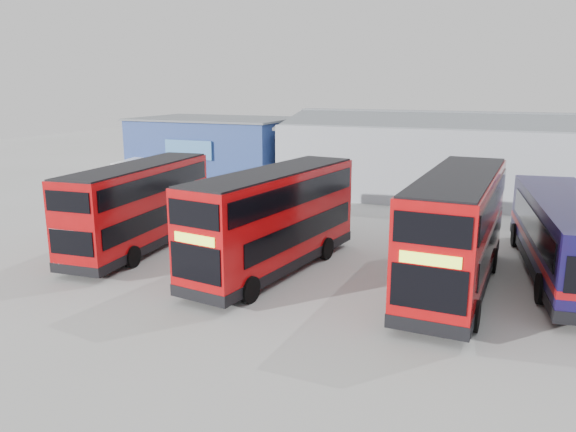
{
  "coord_description": "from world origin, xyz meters",
  "views": [
    {
      "loc": [
        8.77,
        -21.6,
        7.78
      ],
      "look_at": [
        -0.45,
        0.56,
        2.1
      ],
      "focal_mm": 35.0,
      "sensor_mm": 36.0,
      "label": 1
    }
  ],
  "objects": [
    {
      "name": "double_decker_centre",
      "position": [
        -0.53,
        -0.8,
        2.14
      ],
      "size": [
        3.89,
        10.41,
        4.31
      ],
      "rotation": [
        0.0,
        0.0,
        -0.14
      ],
      "color": "#B10A0C",
      "rests_on": "ground"
    },
    {
      "name": "double_decker_right",
      "position": [
        6.76,
        -0.13,
        2.25
      ],
      "size": [
        3.0,
        10.78,
        4.52
      ],
      "rotation": [
        0.0,
        0.0,
        -0.03
      ],
      "color": "#B10A0C",
      "rests_on": "ground"
    },
    {
      "name": "maintenance_shed",
      "position": [
        8.0,
        20.0,
        2.6
      ],
      "size": [
        30.5,
        12.0,
        5.89
      ],
      "color": "#999EA7",
      "rests_on": "ground"
    },
    {
      "name": "ground_plane",
      "position": [
        0.0,
        0.0,
        0.0
      ],
      "size": [
        120.0,
        120.0,
        0.0
      ],
      "primitive_type": "plane",
      "color": "#9D9D98",
      "rests_on": "ground"
    },
    {
      "name": "panel_van",
      "position": [
        -17.79,
        12.97,
        1.24
      ],
      "size": [
        2.93,
        5.34,
        2.21
      ],
      "rotation": [
        0.0,
        0.0,
        0.19
      ],
      "color": "white",
      "rests_on": "ground"
    },
    {
      "name": "office_block",
      "position": [
        -14.0,
        17.99,
        2.58
      ],
      "size": [
        12.3,
        8.32,
        5.12
      ],
      "color": "navy",
      "rests_on": "ground"
    },
    {
      "name": "single_decker_blue",
      "position": [
        10.76,
        3.03,
        1.63
      ],
      "size": [
        4.33,
        12.31,
        3.27
      ],
      "rotation": [
        0.0,
        0.0,
        3.27
      ],
      "color": "#0E0E3E",
      "rests_on": "ground"
    },
    {
      "name": "double_decker_left",
      "position": [
        -7.66,
        -0.41,
        2.05
      ],
      "size": [
        3.06,
        9.87,
        4.11
      ],
      "rotation": [
        0.0,
        0.0,
        3.22
      ],
      "color": "#B10A0C",
      "rests_on": "ground"
    }
  ]
}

